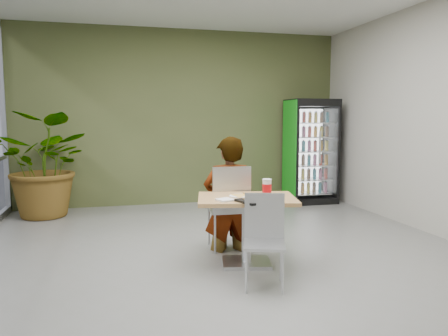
{
  "coord_description": "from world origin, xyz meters",
  "views": [
    {
      "loc": [
        -1.23,
        -4.54,
        1.6
      ],
      "look_at": [
        0.05,
        0.48,
        1.0
      ],
      "focal_mm": 35.0,
      "sensor_mm": 36.0,
      "label": 1
    }
  ],
  "objects_px": {
    "soda_cup": "(267,188)",
    "seated_woman": "(229,206)",
    "cafeteria_tray": "(259,200)",
    "potted_plant": "(47,165)",
    "chair_far": "(230,201)",
    "beverage_fridge": "(311,151)",
    "dining_table": "(247,216)",
    "chair_near": "(264,232)"
  },
  "relations": [
    {
      "from": "chair_near",
      "to": "cafeteria_tray",
      "type": "bearing_deg",
      "value": 100.06
    },
    {
      "from": "chair_far",
      "to": "cafeteria_tray",
      "type": "bearing_deg",
      "value": 98.59
    },
    {
      "from": "cafeteria_tray",
      "to": "dining_table",
      "type": "bearing_deg",
      "value": 99.92
    },
    {
      "from": "chair_near",
      "to": "soda_cup",
      "type": "xyz_separation_m",
      "value": [
        0.24,
        0.6,
        0.33
      ]
    },
    {
      "from": "dining_table",
      "to": "cafeteria_tray",
      "type": "height_order",
      "value": "cafeteria_tray"
    },
    {
      "from": "dining_table",
      "to": "soda_cup",
      "type": "bearing_deg",
      "value": 7.94
    },
    {
      "from": "chair_near",
      "to": "soda_cup",
      "type": "height_order",
      "value": "soda_cup"
    },
    {
      "from": "potted_plant",
      "to": "beverage_fridge",
      "type": "bearing_deg",
      "value": 1.17
    },
    {
      "from": "chair_near",
      "to": "potted_plant",
      "type": "xyz_separation_m",
      "value": [
        -2.42,
        3.6,
        0.34
      ]
    },
    {
      "from": "chair_far",
      "to": "cafeteria_tray",
      "type": "height_order",
      "value": "chair_far"
    },
    {
      "from": "chair_far",
      "to": "chair_near",
      "type": "xyz_separation_m",
      "value": [
        0.05,
        -1.09,
        -0.09
      ]
    },
    {
      "from": "chair_near",
      "to": "beverage_fridge",
      "type": "height_order",
      "value": "beverage_fridge"
    },
    {
      "from": "beverage_fridge",
      "to": "soda_cup",
      "type": "bearing_deg",
      "value": -121.53
    },
    {
      "from": "potted_plant",
      "to": "chair_near",
      "type": "bearing_deg",
      "value": -56.04
    },
    {
      "from": "chair_far",
      "to": "soda_cup",
      "type": "bearing_deg",
      "value": 122.3
    },
    {
      "from": "seated_woman",
      "to": "beverage_fridge",
      "type": "bearing_deg",
      "value": -130.24
    },
    {
      "from": "dining_table",
      "to": "potted_plant",
      "type": "relative_size",
      "value": 0.69
    },
    {
      "from": "chair_far",
      "to": "seated_woman",
      "type": "relative_size",
      "value": 0.62
    },
    {
      "from": "dining_table",
      "to": "chair_far",
      "type": "relative_size",
      "value": 1.13
    },
    {
      "from": "cafeteria_tray",
      "to": "potted_plant",
      "type": "xyz_separation_m",
      "value": [
        -2.47,
        3.3,
        0.08
      ]
    },
    {
      "from": "seated_woman",
      "to": "beverage_fridge",
      "type": "distance_m",
      "value": 3.44
    },
    {
      "from": "chair_far",
      "to": "potted_plant",
      "type": "distance_m",
      "value": 3.46
    },
    {
      "from": "chair_far",
      "to": "beverage_fridge",
      "type": "xyz_separation_m",
      "value": [
        2.28,
        2.6,
        0.36
      ]
    },
    {
      "from": "soda_cup",
      "to": "cafeteria_tray",
      "type": "xyz_separation_m",
      "value": [
        -0.19,
        -0.31,
        -0.08
      ]
    },
    {
      "from": "chair_far",
      "to": "potted_plant",
      "type": "bearing_deg",
      "value": -44.96
    },
    {
      "from": "chair_far",
      "to": "seated_woman",
      "type": "distance_m",
      "value": 0.09
    },
    {
      "from": "dining_table",
      "to": "cafeteria_tray",
      "type": "bearing_deg",
      "value": -80.08
    },
    {
      "from": "cafeteria_tray",
      "to": "chair_far",
      "type": "bearing_deg",
      "value": 96.96
    },
    {
      "from": "potted_plant",
      "to": "dining_table",
      "type": "bearing_deg",
      "value": -51.4
    },
    {
      "from": "chair_far",
      "to": "potted_plant",
      "type": "xyz_separation_m",
      "value": [
        -2.37,
        2.5,
        0.24
      ]
    },
    {
      "from": "chair_far",
      "to": "dining_table",
      "type": "bearing_deg",
      "value": 97.03
    },
    {
      "from": "potted_plant",
      "to": "cafeteria_tray",
      "type": "bearing_deg",
      "value": -53.24
    },
    {
      "from": "dining_table",
      "to": "cafeteria_tray",
      "type": "xyz_separation_m",
      "value": [
        0.05,
        -0.27,
        0.23
      ]
    },
    {
      "from": "seated_woman",
      "to": "cafeteria_tray",
      "type": "xyz_separation_m",
      "value": [
        0.09,
        -0.86,
        0.22
      ]
    },
    {
      "from": "soda_cup",
      "to": "cafeteria_tray",
      "type": "distance_m",
      "value": 0.37
    },
    {
      "from": "cafeteria_tray",
      "to": "chair_near",
      "type": "bearing_deg",
      "value": -98.58
    },
    {
      "from": "cafeteria_tray",
      "to": "beverage_fridge",
      "type": "xyz_separation_m",
      "value": [
        2.18,
        3.4,
        0.21
      ]
    },
    {
      "from": "soda_cup",
      "to": "beverage_fridge",
      "type": "relative_size",
      "value": 0.09
    },
    {
      "from": "cafeteria_tray",
      "to": "beverage_fridge",
      "type": "bearing_deg",
      "value": 57.27
    },
    {
      "from": "seated_woman",
      "to": "cafeteria_tray",
      "type": "bearing_deg",
      "value": 97.91
    },
    {
      "from": "soda_cup",
      "to": "seated_woman",
      "type": "bearing_deg",
      "value": 117.67
    },
    {
      "from": "dining_table",
      "to": "seated_woman",
      "type": "distance_m",
      "value": 0.59
    }
  ]
}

